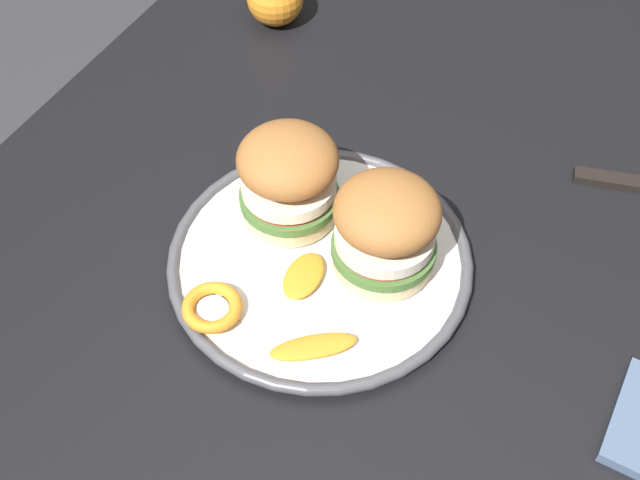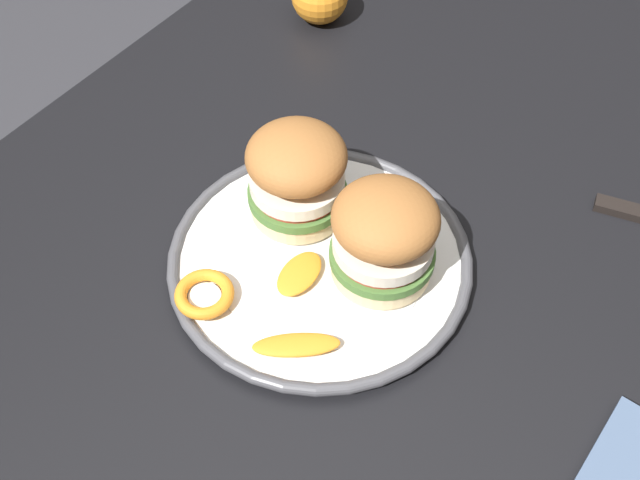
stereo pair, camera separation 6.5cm
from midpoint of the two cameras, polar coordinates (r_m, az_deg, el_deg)
dining_table at (r=0.80m, az=-0.48°, el=-10.18°), size 1.36×0.91×0.71m
dinner_plate at (r=0.76m, az=-2.45°, el=-1.58°), size 0.30×0.30×0.02m
sandwich_half_left at (r=0.75m, az=-4.81°, el=4.51°), size 0.11×0.11×0.10m
sandwich_half_right at (r=0.70m, az=2.41°, el=0.65°), size 0.11×0.11×0.10m
orange_peel_curled at (r=0.72m, az=-10.49°, el=-5.03°), size 0.06×0.06×0.01m
orange_peel_strip_long at (r=0.69m, az=-3.23°, el=-7.97°), size 0.07×0.08×0.01m
orange_peel_strip_short at (r=0.73m, az=-3.76°, el=-2.77°), size 0.06×0.04×0.01m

